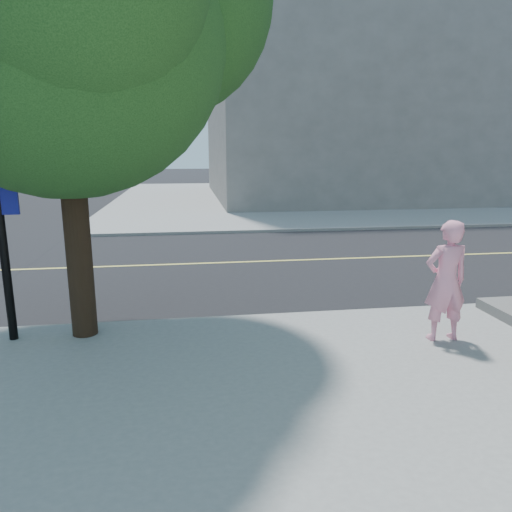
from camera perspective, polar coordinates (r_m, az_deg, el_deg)
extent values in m
cube|color=black|center=(13.18, -21.90, -1.37)|extent=(140.00, 9.00, 0.01)
cube|color=gray|center=(31.36, 11.05, 7.03)|extent=(29.00, 25.00, 0.12)
cube|color=slate|center=(32.13, 12.19, 19.75)|extent=(18.00, 16.00, 14.00)
imported|color=pink|center=(7.72, 21.77, -2.80)|extent=(0.69, 0.46, 1.86)
cylinder|color=black|center=(7.68, -20.77, 4.82)|extent=(0.39, 0.39, 3.85)
sphere|color=#26541E|center=(7.80, -22.37, 23.84)|extent=(4.71, 4.71, 4.71)
cube|color=navy|center=(7.86, -28.26, 6.48)|extent=(0.48, 0.04, 0.58)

